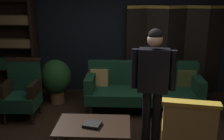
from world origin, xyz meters
TOP-DOWN VIEW (x-y plane):
  - back_wall at (0.00, 2.45)m, footprint 7.20×0.10m
  - folding_screen at (1.28, 2.29)m, footprint 2.12×0.32m
  - bookshelf at (-2.15, 2.19)m, footprint 0.90×0.32m
  - velvet_couch at (0.55, 1.45)m, footprint 2.12×0.78m
  - coffee_table at (-0.21, -0.04)m, footprint 1.00×0.64m
  - armchair_gilt_accent at (0.93, -0.48)m, footprint 0.66×0.66m
  - armchair_wing_left at (-1.58, 0.97)m, footprint 0.60×0.59m
  - standing_figure at (0.59, 0.13)m, footprint 0.59×0.26m
  - potted_plant at (-1.16, 1.63)m, footprint 0.60×0.60m
  - book_black_cloth at (-0.22, -0.07)m, footprint 0.26×0.24m

SIDE VIEW (x-z plane):
  - coffee_table at x=-0.21m, z-range 0.16..0.58m
  - book_black_cloth at x=-0.22m, z-range 0.42..0.46m
  - velvet_couch at x=0.55m, z-range 0.01..0.89m
  - armchair_gilt_accent at x=0.93m, z-range -0.03..1.01m
  - armchair_wing_left at x=-1.58m, z-range -0.03..1.01m
  - potted_plant at x=-1.16m, z-range 0.07..0.97m
  - folding_screen at x=1.28m, z-range 0.04..1.94m
  - standing_figure at x=0.59m, z-range 0.17..1.88m
  - bookshelf at x=-2.15m, z-range 0.03..2.08m
  - back_wall at x=0.00m, z-range 0.00..2.80m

